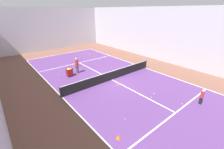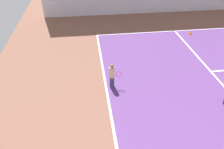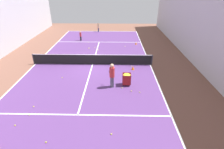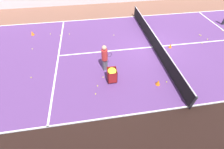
{
  "view_description": "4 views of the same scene",
  "coord_description": "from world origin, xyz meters",
  "px_view_note": "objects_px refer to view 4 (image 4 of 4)",
  "views": [
    {
      "loc": [
        -8.63,
        -10.44,
        6.45
      ],
      "look_at": [
        0.0,
        0.0,
        0.57
      ],
      "focal_mm": 24.0,
      "sensor_mm": 36.0,
      "label": 1
    },
    {
      "loc": [
        8.63,
        -13.14,
        6.45
      ],
      "look_at": [
        0.57,
        -12.09,
        0.7
      ],
      "focal_mm": 35.0,
      "sensor_mm": 36.0,
      "label": 2
    },
    {
      "loc": [
        -2.07,
        14.3,
        6.45
      ],
      "look_at": [
        -1.84,
        3.78,
        0.97
      ],
      "focal_mm": 28.0,
      "sensor_mm": 36.0,
      "label": 3
    },
    {
      "loc": [
        -8.63,
        4.4,
        6.45
      ],
      "look_at": [
        -2.86,
        3.5,
        0.52
      ],
      "focal_mm": 24.0,
      "sensor_mm": 36.0,
      "label": 4
    }
  ],
  "objects_px": {
    "training_cone_0": "(170,46)",
    "ball_cart": "(112,73)",
    "coach_at_net": "(105,57)",
    "tennis_net": "(154,41)"
  },
  "relations": [
    {
      "from": "training_cone_0",
      "to": "ball_cart",
      "type": "bearing_deg",
      "value": 118.95
    },
    {
      "from": "coach_at_net",
      "to": "training_cone_0",
      "type": "height_order",
      "value": "coach_at_net"
    },
    {
      "from": "ball_cart",
      "to": "tennis_net",
      "type": "bearing_deg",
      "value": -50.74
    },
    {
      "from": "tennis_net",
      "to": "ball_cart",
      "type": "distance_m",
      "value": 4.53
    },
    {
      "from": "ball_cart",
      "to": "training_cone_0",
      "type": "bearing_deg",
      "value": -61.05
    },
    {
      "from": "tennis_net",
      "to": "training_cone_0",
      "type": "bearing_deg",
      "value": -101.77
    },
    {
      "from": "tennis_net",
      "to": "ball_cart",
      "type": "height_order",
      "value": "tennis_net"
    },
    {
      "from": "tennis_net",
      "to": "training_cone_0",
      "type": "distance_m",
      "value": 1.29
    },
    {
      "from": "coach_at_net",
      "to": "training_cone_0",
      "type": "bearing_deg",
      "value": -2.6
    },
    {
      "from": "coach_at_net",
      "to": "training_cone_0",
      "type": "xyz_separation_m",
      "value": [
        1.58,
        -4.99,
        -0.85
      ]
    }
  ]
}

